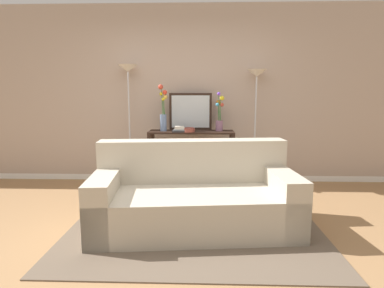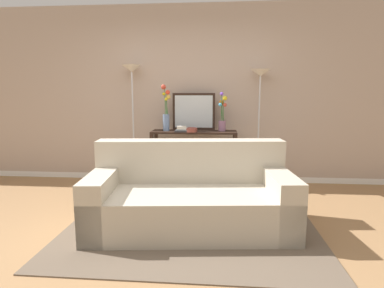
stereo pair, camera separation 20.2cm
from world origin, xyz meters
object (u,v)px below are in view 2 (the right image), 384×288
fruit_bowl (191,130)px  book_stack (182,129)px  console_table (194,148)px  floor_lamp_right (260,95)px  vase_tall_flowers (166,112)px  couch (191,198)px  vase_short_flowers (222,116)px  floor_lamp_left (132,91)px  book_row_under_console (172,182)px  wall_mirror (194,112)px

fruit_bowl → book_stack: book_stack is taller
console_table → book_stack: book_stack is taller
floor_lamp_right → vase_tall_flowers: (-1.36, -0.12, -0.25)m
couch → book_stack: (-0.25, 1.36, 0.56)m
vase_short_flowers → fruit_bowl: size_ratio=3.17×
floor_lamp_left → book_stack: (0.77, -0.22, -0.54)m
console_table → vase_short_flowers: 0.64m
fruit_bowl → console_table: bearing=74.2°
couch → vase_tall_flowers: vase_tall_flowers is taller
console_table → floor_lamp_left: (-0.94, 0.10, 0.84)m
console_table → book_row_under_console: (-0.34, 0.00, -0.52)m
vase_tall_flowers → book_row_under_console: size_ratio=1.94×
console_table → fruit_bowl: (-0.03, -0.12, 0.29)m
floor_lamp_right → wall_mirror: bearing=176.5°
vase_tall_flowers → book_row_under_console: vase_tall_flowers is taller
vase_short_flowers → floor_lamp_left: bearing=177.3°
floor_lamp_right → vase_short_flowers: size_ratio=3.04×
console_table → vase_tall_flowers: 0.67m
floor_lamp_right → floor_lamp_left: bearing=180.0°
wall_mirror → book_stack: bearing=-118.6°
floor_lamp_right → wall_mirror: 1.00m
vase_tall_flowers → book_stack: size_ratio=3.57×
vase_tall_flowers → vase_short_flowers: bearing=4.0°
floor_lamp_left → vase_tall_flowers: (0.53, -0.12, -0.30)m
floor_lamp_right → vase_tall_flowers: size_ratio=2.55×
book_stack → book_row_under_console: size_ratio=0.54×
floor_lamp_left → wall_mirror: floor_lamp_left is taller
floor_lamp_left → book_stack: bearing=-15.9°
wall_mirror → vase_short_flowers: (0.43, -0.12, -0.05)m
vase_short_flowers → couch: bearing=-102.2°
console_table → wall_mirror: (-0.02, 0.15, 0.54)m
fruit_bowl → book_stack: (-0.14, -0.01, 0.01)m
floor_lamp_left → book_row_under_console: bearing=-9.1°
floor_lamp_right → wall_mirror: (-0.97, 0.06, -0.24)m
floor_lamp_left → book_row_under_console: size_ratio=5.16×
book_stack → fruit_bowl: bearing=2.8°
floor_lamp_right → fruit_bowl: 1.12m
wall_mirror → book_row_under_console: (-0.32, -0.15, -1.06)m
couch → floor_lamp_left: bearing=122.9°
floor_lamp_right → vase_short_flowers: 0.62m
console_table → vase_short_flowers: size_ratio=2.21×
console_table → fruit_bowl: 0.32m
floor_lamp_right → vase_short_flowers: floor_lamp_right is taller
vase_short_flowers → fruit_bowl: 0.51m
floor_lamp_right → fruit_bowl: (-0.98, -0.21, -0.49)m
floor_lamp_left → floor_lamp_right: (1.89, 0.00, -0.06)m
couch → fruit_bowl: size_ratio=11.84×
vase_short_flowers → book_row_under_console: 1.26m
book_stack → vase_tall_flowers: bearing=157.5°
console_table → floor_lamp_right: (0.95, 0.10, 0.78)m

